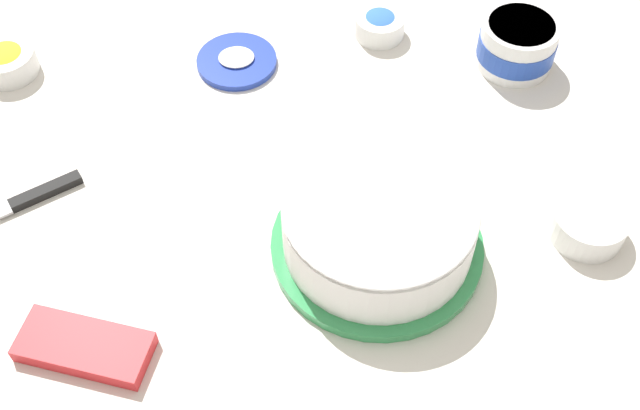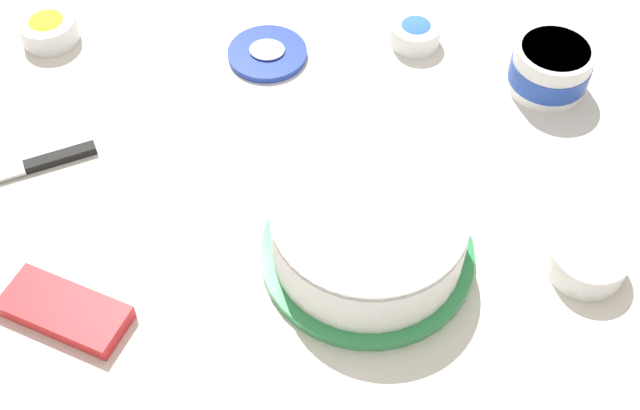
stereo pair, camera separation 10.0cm
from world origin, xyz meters
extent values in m
plane|color=silver|center=(0.00, 0.00, 0.00)|extent=(1.54, 1.54, 0.00)
cylinder|color=#339351|center=(-0.10, 0.07, 0.01)|extent=(0.26, 0.26, 0.01)
cylinder|color=#DBB77A|center=(-0.10, 0.07, 0.04)|extent=(0.21, 0.21, 0.06)
cylinder|color=white|center=(-0.10, 0.07, 0.05)|extent=(0.23, 0.23, 0.07)
ellipsoid|color=white|center=(-0.10, 0.07, 0.09)|extent=(0.23, 0.23, 0.02)
cylinder|color=white|center=(-0.33, -0.26, 0.04)|extent=(0.11, 0.11, 0.07)
cylinder|color=#2347B2|center=(-0.33, -0.26, 0.03)|extent=(0.11, 0.11, 0.03)
cylinder|color=white|center=(-0.33, -0.26, 0.07)|extent=(0.10, 0.10, 0.01)
cylinder|color=#233DAD|center=(0.08, -0.28, 0.01)|extent=(0.12, 0.12, 0.01)
ellipsoid|color=white|center=(0.08, -0.28, 0.01)|extent=(0.05, 0.05, 0.01)
cube|color=black|center=(0.33, -0.04, 0.01)|extent=(0.09, 0.06, 0.01)
cylinder|color=white|center=(-0.14, -0.33, 0.02)|extent=(0.08, 0.08, 0.03)
cylinder|color=blue|center=(-0.14, -0.33, 0.02)|extent=(0.06, 0.06, 0.01)
ellipsoid|color=blue|center=(-0.14, -0.33, 0.03)|extent=(0.05, 0.05, 0.02)
cylinder|color=white|center=(-0.36, 0.06, 0.02)|extent=(0.09, 0.09, 0.04)
cylinder|color=#B251C6|center=(-0.36, 0.06, 0.02)|extent=(0.08, 0.08, 0.01)
ellipsoid|color=#B251C6|center=(-0.36, 0.06, 0.03)|extent=(0.07, 0.07, 0.02)
cylinder|color=white|center=(0.42, -0.27, 0.02)|extent=(0.09, 0.09, 0.04)
cylinder|color=yellow|center=(0.42, -0.27, 0.02)|extent=(0.07, 0.07, 0.01)
ellipsoid|color=yellow|center=(0.42, -0.27, 0.03)|extent=(0.06, 0.06, 0.02)
cube|color=red|center=(0.25, 0.19, 0.01)|extent=(0.16, 0.11, 0.02)
camera|label=1|loc=(0.00, 0.63, 0.83)|focal=45.20mm
camera|label=2|loc=(-0.10, 0.63, 0.83)|focal=45.20mm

